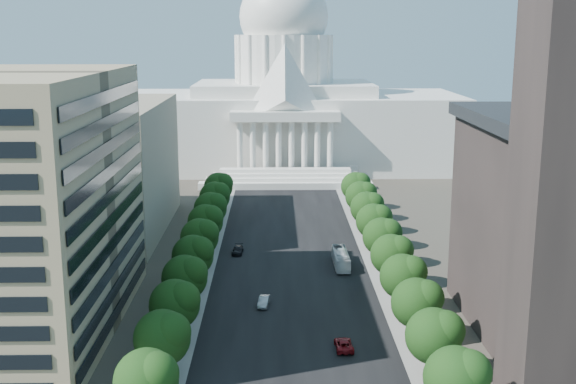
{
  "coord_description": "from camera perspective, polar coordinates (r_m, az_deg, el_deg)",
  "views": [
    {
      "loc": [
        -2.87,
        -65.06,
        45.47
      ],
      "look_at": [
        -0.5,
        73.63,
        14.91
      ],
      "focal_mm": 45.0,
      "sensor_mm": 36.0,
      "label": 1
    }
  ],
  "objects": [
    {
      "name": "tree_r_g",
      "position": [
        155.35,
        6.91,
        -2.21
      ],
      "size": [
        7.79,
        7.6,
        9.97
      ],
      "color": "#33261C",
      "rests_on": "ground"
    },
    {
      "name": "tree_l_f",
      "position": [
        143.09,
        -6.89,
        -3.49
      ],
      "size": [
        7.79,
        7.6,
        9.97
      ],
      "color": "#33261C",
      "rests_on": "ground"
    },
    {
      "name": "tree_r_a",
      "position": [
        88.77,
        13.35,
        -14.01
      ],
      "size": [
        7.79,
        7.6,
        9.97
      ],
      "color": "#33261C",
      "rests_on": "ground"
    },
    {
      "name": "tree_l_i",
      "position": [
        177.83,
        -5.73,
        -0.31
      ],
      "size": [
        7.79,
        7.6,
        9.97
      ],
      "color": "#33261C",
      "rests_on": "ground"
    },
    {
      "name": "car_red",
      "position": [
        108.61,
        4.43,
        -11.93
      ],
      "size": [
        2.69,
        5.5,
        1.5
      ],
      "primitive_type": "imported",
      "rotation": [
        0.0,
        0.0,
        3.18
      ],
      "color": "maroon",
      "rests_on": "ground"
    },
    {
      "name": "streetlight_d",
      "position": [
        156.87,
        7.41,
        -2.32
      ],
      "size": [
        2.61,
        0.44,
        9.0
      ],
      "color": "gray",
      "rests_on": "ground"
    },
    {
      "name": "tree_l_j",
      "position": [
        189.52,
        -5.43,
        0.49
      ],
      "size": [
        7.79,
        7.6,
        9.97
      ],
      "color": "#33261C",
      "rests_on": "ground"
    },
    {
      "name": "tree_r_f",
      "position": [
        143.89,
        7.55,
        -3.42
      ],
      "size": [
        7.79,
        7.6,
        9.97
      ],
      "color": "#33261C",
      "rests_on": "ground"
    },
    {
      "name": "streetlight_c",
      "position": [
        133.16,
        8.95,
        -5.06
      ],
      "size": [
        2.61,
        0.44,
        9.0
      ],
      "color": "gray",
      "rests_on": "ground"
    },
    {
      "name": "tree_l_e",
      "position": [
        131.65,
        -7.41,
        -4.92
      ],
      "size": [
        7.79,
        7.6,
        9.97
      ],
      "color": "#33261C",
      "rests_on": "ground"
    },
    {
      "name": "tree_l_a",
      "position": [
        87.46,
        -10.95,
        -14.31
      ],
      "size": [
        7.79,
        7.6,
        9.97
      ],
      "color": "#33261C",
      "rests_on": "ground"
    },
    {
      "name": "streetlight_e",
      "position": [
        180.93,
        6.28,
        -0.31
      ],
      "size": [
        2.61,
        0.44,
        9.0
      ],
      "color": "gray",
      "rests_on": "ground"
    },
    {
      "name": "tree_r_j",
      "position": [
        190.13,
        5.45,
        0.53
      ],
      "size": [
        7.79,
        7.6,
        9.97
      ],
      "color": "#33261C",
      "rests_on": "ground"
    },
    {
      "name": "office_block_left_far",
      "position": [
        173.81,
        -16.02,
        1.84
      ],
      "size": [
        38.0,
        52.0,
        30.0
      ],
      "primitive_type": "cube",
      "color": "gray",
      "rests_on": "ground"
    },
    {
      "name": "streetlight_f",
      "position": [
        205.22,
        5.41,
        1.23
      ],
      "size": [
        2.61,
        0.44,
        9.0
      ],
      "color": "gray",
      "rests_on": "ground"
    },
    {
      "name": "car_dark_b",
      "position": [
        152.9,
        -3.99,
        -4.61
      ],
      "size": [
        2.46,
        5.33,
        1.51
      ],
      "primitive_type": "imported",
      "rotation": [
        0.0,
        0.0,
        -0.07
      ],
      "color": "black",
      "rests_on": "ground"
    },
    {
      "name": "car_silver",
      "position": [
        124.37,
        -1.93,
        -8.64
      ],
      "size": [
        2.24,
        4.94,
        1.57
      ],
      "primitive_type": "imported",
      "rotation": [
        0.0,
        0.0,
        -0.12
      ],
      "color": "#98999F",
      "rests_on": "ground"
    },
    {
      "name": "tree_r_d",
      "position": [
        121.29,
        9.21,
        -6.51
      ],
      "size": [
        7.79,
        7.6,
        9.97
      ],
      "color": "#33261C",
      "rests_on": "ground"
    },
    {
      "name": "tree_l_d",
      "position": [
        120.33,
        -8.04,
        -6.62
      ],
      "size": [
        7.79,
        7.6,
        9.97
      ],
      "color": "#33261C",
      "rests_on": "ground"
    },
    {
      "name": "sidewalk_right",
      "position": [
        163.06,
        6.78,
        -3.86
      ],
      "size": [
        8.0,
        260.0,
        0.02
      ],
      "primitive_type": "cube",
      "color": "gray",
      "rests_on": "ground"
    },
    {
      "name": "capitol",
      "position": [
        251.26,
        -0.32,
        6.61
      ],
      "size": [
        120.0,
        56.0,
        73.0
      ],
      "color": "white",
      "rests_on": "ground"
    },
    {
      "name": "tree_l_c",
      "position": [
        109.16,
        -8.8,
        -8.67
      ],
      "size": [
        7.79,
        7.6,
        9.97
      ],
      "color": "#33261C",
      "rests_on": "ground"
    },
    {
      "name": "streetlight_b",
      "position": [
        110.01,
        11.18,
        -8.95
      ],
      "size": [
        2.61,
        0.44,
        9.0
      ],
      "color": "gray",
      "rests_on": "ground"
    },
    {
      "name": "tree_r_e",
      "position": [
        132.53,
        8.3,
        -4.83
      ],
      "size": [
        7.79,
        7.6,
        9.97
      ],
      "color": "#33261C",
      "rests_on": "ground"
    },
    {
      "name": "tree_r_i",
      "position": [
        178.48,
        5.87,
        -0.27
      ],
      "size": [
        7.79,
        7.6,
        9.97
      ],
      "color": "#33261C",
      "rests_on": "ground"
    },
    {
      "name": "sidewalk_left",
      "position": [
        162.39,
        -6.65,
        -3.92
      ],
      "size": [
        8.0,
        260.0,
        0.02
      ],
      "primitive_type": "cube",
      "color": "gray",
      "rests_on": "ground"
    },
    {
      "name": "city_bus",
      "position": [
        144.44,
        4.2,
        -5.28
      ],
      "size": [
        2.86,
        11.73,
        3.26
      ],
      "primitive_type": "imported",
      "rotation": [
        0.0,
        0.0,
        0.01
      ],
      "color": "silver",
      "rests_on": "ground"
    },
    {
      "name": "tree_l_h",
      "position": [
        166.19,
        -6.06,
        -1.23
      ],
      "size": [
        7.79,
        7.6,
        9.97
      ],
      "color": "#33261C",
      "rests_on": "ground"
    },
    {
      "name": "tree_l_b",
      "position": [
        98.18,
        -9.75,
        -11.18
      ],
      "size": [
        7.79,
        7.6,
        9.97
      ],
      "color": "#33261C",
      "rests_on": "ground"
    },
    {
      "name": "tree_r_c",
      "position": [
        110.21,
        10.3,
        -8.52
      ],
      "size": [
        7.79,
        7.6,
        9.97
      ],
      "color": "#33261C",
      "rests_on": "ground"
    },
    {
      "name": "road_asphalt",
      "position": [
        161.62,
        0.08,
        -3.92
      ],
      "size": [
        30.0,
        260.0,
        0.01
      ],
      "primitive_type": "cube",
      "color": "black",
      "rests_on": "ground"
    },
    {
      "name": "tree_r_b",
      "position": [
        99.35,
        11.65,
        -10.97
      ],
      "size": [
        7.79,
        7.6,
        9.97
      ],
      "color": "#33261C",
      "rests_on": "ground"
    },
    {
      "name": "tree_r_h",
      "position": [
        166.88,
        6.35,
        -1.17
      ],
      "size": [
        7.79,
        7.6,
        9.97
      ],
      "color": "#33261C",
      "rests_on": "ground"
    },
    {
      "name": "tree_l_g",
      "position": [
        154.6,
        -6.44,
        -2.27
      ],
      "size": [
        7.79,
        7.6,
        9.97
      ],
      "color": "#33261C",
      "rests_on": "ground"
    }
  ]
}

